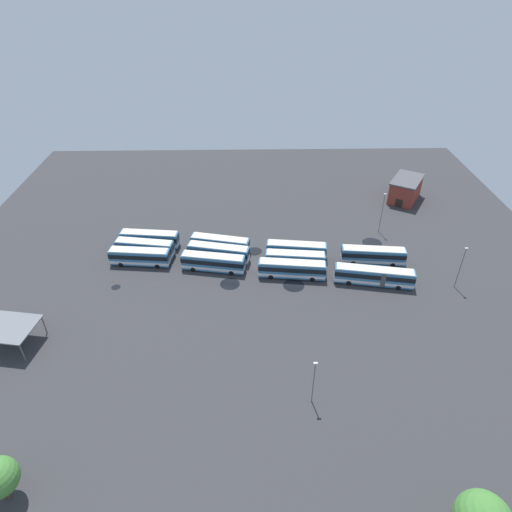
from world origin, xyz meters
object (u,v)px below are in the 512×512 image
Objects in this scene: bus_row1_slot0 at (296,250)px; bus_row1_slot1 at (295,260)px; bus_row0_slot0 at (373,255)px; bus_row2_slot0 at (220,244)px; bus_row1_slot2 at (292,269)px; bus_row2_slot1 at (218,253)px; depot_building at (405,189)px; maintenance_shelter at (9,328)px; bus_row3_slot0 at (150,239)px; bus_row0_slot2 at (374,276)px; lamp_post_near_entrance at (314,381)px; lamp_post_mid_lot at (461,266)px; bus_row2_slot2 at (213,262)px; bus_row3_slot2 at (140,257)px; lamp_post_far_corner at (382,212)px; bus_row3_slot1 at (145,248)px.

bus_row1_slot1 is (0.56, 3.44, -0.00)m from bus_row1_slot0.
bus_row0_slot0 is 1.03× the size of bus_row2_slot0.
bus_row1_slot2 and bus_row2_slot1 have the same top height.
maintenance_shelter is at bearing 32.23° from depot_building.
bus_row1_slot0 is 31.62m from bus_row3_slot0.
bus_row0_slot2 is 1.67× the size of maintenance_shelter.
lamp_post_mid_lot is (-30.65, -25.52, 0.50)m from lamp_post_near_entrance.
bus_row0_slot0 and bus_row1_slot1 have the same top height.
bus_row1_slot0 is 0.99× the size of bus_row2_slot0.
bus_row2_slot0 is at bearing -21.57° from bus_row1_slot1.
bus_row2_slot1 is (15.58, -2.89, 0.00)m from bus_row1_slot1.
bus_row1_slot2 is at bearing 77.36° from bus_row1_slot0.
bus_row2_slot2 is at bearing 13.09° from bus_row1_slot0.
depot_building is at bearing -150.45° from bus_row2_slot1.
bus_row0_slot0 is 0.86× the size of bus_row0_slot2.
depot_building is 93.11m from maintenance_shelter.
lamp_post_mid_lot is (1.01, 36.37, 1.96)m from depot_building.
bus_row3_slot0 is at bearing -9.24° from bus_row2_slot0.
bus_row0_slot0 is 16.11m from bus_row1_slot1.
bus_row0_slot0 is 17.53m from bus_row1_slot2.
bus_row3_slot0 is 1.02× the size of bus_row3_slot2.
bus_row3_slot2 is 1.56× the size of lamp_post_near_entrance.
lamp_post_far_corner is (-21.21, -46.09, 0.83)m from lamp_post_near_entrance.
bus_row2_slot0 is at bearing -176.28° from bus_row3_slot1.
bus_row2_slot1 is at bearing -10.53° from bus_row1_slot1.
bus_row3_slot1 is 1.36× the size of maintenance_shelter.
depot_building is (-46.57, -26.41, 1.06)m from bus_row2_slot1.
bus_row3_slot1 is (31.07, -5.05, 0.00)m from bus_row1_slot1.
bus_row0_slot2 is 1.23× the size of bus_row3_slot2.
depot_building reaches higher than bus_row1_slot2.
lamp_post_far_corner reaches higher than bus_row3_slot0.
lamp_post_mid_lot is at bearing 149.25° from bus_row0_slot0.
bus_row2_slot1 is at bearing 86.10° from bus_row2_slot0.
lamp_post_far_corner is at bearing -110.06° from bus_row0_slot0.
lamp_post_far_corner is (-37.02, -14.02, 3.35)m from bus_row2_slot2.
bus_row1_slot0 is at bearing -33.10° from bus_row0_slot2.
bus_row2_slot0 is 0.98× the size of bus_row2_slot1.
bus_row2_slot0 is at bearing -21.49° from bus_row0_slot2.
depot_building reaches higher than bus_row2_slot1.
depot_building is 69.54m from lamp_post_near_entrance.
bus_row0_slot0 is 13.50m from lamp_post_far_corner.
bus_row2_slot1 is at bearing -67.21° from lamp_post_near_entrance.
depot_building is at bearing -158.66° from bus_row3_slot1.
bus_row3_slot1 is (15.49, -2.15, -0.00)m from bus_row2_slot1.
bus_row2_slot0 is at bearing -8.79° from bus_row0_slot0.
bus_row1_slot1 is 0.96× the size of bus_row2_slot0.
bus_row3_slot2 is at bearing -48.11° from lamp_post_near_entrance.
maintenance_shelter is (48.32, 23.80, 1.74)m from bus_row1_slot0.
bus_row1_slot1 is at bearing -156.91° from maintenance_shelter.
bus_row2_slot0 is (15.36, -6.07, 0.00)m from bus_row1_slot1.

